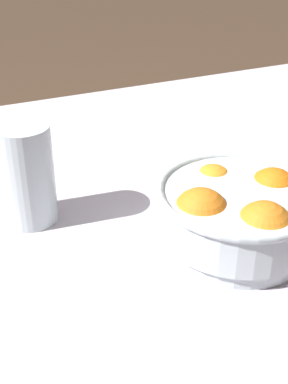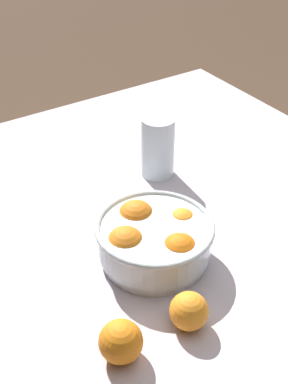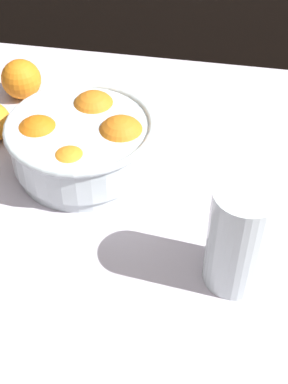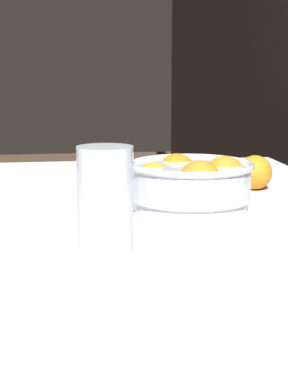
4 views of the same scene
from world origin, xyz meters
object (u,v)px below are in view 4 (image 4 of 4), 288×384
fruit_bowl (191,182)px  juice_glass (105,205)px  orange_loose_near_bowl (194,175)px  orange_loose_front (255,172)px

fruit_bowl → juice_glass: 0.31m
orange_loose_near_bowl → orange_loose_front: orange_loose_front is taller
fruit_bowl → orange_loose_near_bowl: bearing=166.0°
orange_loose_near_bowl → orange_loose_front: 0.14m
fruit_bowl → orange_loose_near_bowl: 0.18m
orange_loose_near_bowl → orange_loose_front: (0.01, 0.13, 0.00)m
fruit_bowl → orange_loose_front: bearing=133.5°
fruit_bowl → orange_loose_front: fruit_bowl is taller
fruit_bowl → orange_loose_front: (-0.17, 0.18, -0.01)m
orange_loose_near_bowl → fruit_bowl: bearing=-14.0°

